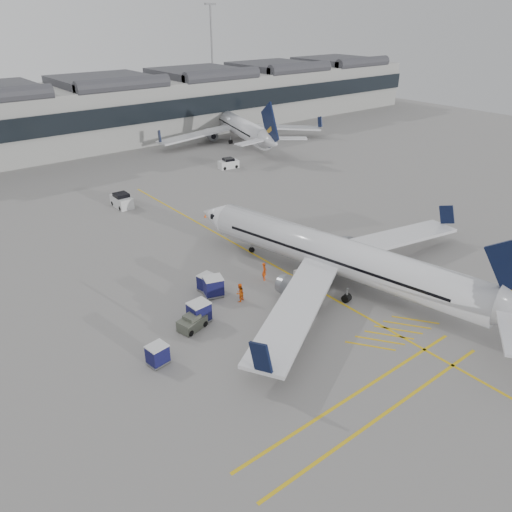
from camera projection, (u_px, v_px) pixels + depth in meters
ground at (248, 338)px, 41.03m from camera, size 220.00×220.00×0.00m
terminal at (1, 122)px, 88.69m from camera, size 200.00×20.45×12.40m
apron_markings at (265, 260)px, 53.60m from camera, size 0.25×60.00×0.01m
airliner_main at (346, 258)px, 47.40m from camera, size 34.10×37.63×10.12m
airliner_far at (239, 126)px, 100.59m from camera, size 33.46×37.06×10.10m
belt_loader at (308, 277)px, 49.23m from camera, size 4.36×1.72×1.76m
baggage_cart_a at (213, 286)px, 46.57m from camera, size 2.22×2.01×1.94m
baggage_cart_b at (199, 312)px, 42.64m from camera, size 1.94×1.65×1.93m
baggage_cart_c at (206, 282)px, 47.63m from camera, size 1.77×1.55×1.63m
baggage_cart_d at (158, 354)px, 37.67m from camera, size 1.73×1.50×1.65m
ramp_agent_a at (264, 271)px, 49.39m from camera, size 0.77×0.82×1.88m
ramp_agent_b at (240, 293)px, 45.75m from camera, size 1.04×0.92×1.81m
pushback_tug at (192, 323)px, 41.95m from camera, size 2.67×1.98×1.34m
safety_cone_nose at (205, 216)px, 64.53m from camera, size 0.32×0.32×0.45m
safety_cone_engine at (304, 268)px, 51.49m from camera, size 0.33×0.33×0.45m
service_van_mid at (122, 201)px, 67.71m from camera, size 1.90×3.73×1.91m
service_van_right at (229, 164)px, 84.22m from camera, size 3.52×2.14×1.70m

